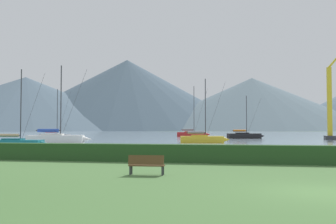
{
  "coord_description": "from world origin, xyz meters",
  "views": [
    {
      "loc": [
        -2.55,
        -14.44,
        2.23
      ],
      "look_at": [
        -14.59,
        45.66,
        4.76
      ],
      "focal_mm": 41.96,
      "sensor_mm": 36.0,
      "label": 1
    }
  ],
  "objects_px": {
    "sailboat_slip_7": "(203,139)",
    "sailboat_slip_1": "(192,134)",
    "sailboat_slip_5": "(55,136)",
    "sailboat_slip_0": "(17,143)",
    "sailboat_slip_3": "(57,138)",
    "park_bench_near_path": "(146,164)",
    "dock_crane": "(331,105)",
    "sailboat_slip_4": "(244,135)"
  },
  "relations": [
    {
      "from": "sailboat_slip_7",
      "to": "sailboat_slip_1",
      "type": "bearing_deg",
      "value": 90.07
    },
    {
      "from": "sailboat_slip_5",
      "to": "sailboat_slip_7",
      "type": "height_order",
      "value": "sailboat_slip_5"
    },
    {
      "from": "sailboat_slip_0",
      "to": "sailboat_slip_3",
      "type": "relative_size",
      "value": 0.78
    },
    {
      "from": "sailboat_slip_1",
      "to": "sailboat_slip_7",
      "type": "distance_m",
      "value": 43.91
    },
    {
      "from": "sailboat_slip_1",
      "to": "park_bench_near_path",
      "type": "xyz_separation_m",
      "value": [
        9.43,
        -84.53,
        -0.22
      ]
    },
    {
      "from": "dock_crane",
      "to": "sailboat_slip_4",
      "type": "bearing_deg",
      "value": 159.45
    },
    {
      "from": "sailboat_slip_0",
      "to": "sailboat_slip_1",
      "type": "bearing_deg",
      "value": 72.3
    },
    {
      "from": "sailboat_slip_7",
      "to": "park_bench_near_path",
      "type": "xyz_separation_m",
      "value": [
        1.88,
        -41.27,
        -0.1
      ]
    },
    {
      "from": "sailboat_slip_0",
      "to": "sailboat_slip_1",
      "type": "distance_m",
      "value": 63.73
    },
    {
      "from": "dock_crane",
      "to": "sailboat_slip_1",
      "type": "bearing_deg",
      "value": 143.11
    },
    {
      "from": "dock_crane",
      "to": "sailboat_slip_3",
      "type": "bearing_deg",
      "value": -147.08
    },
    {
      "from": "sailboat_slip_7",
      "to": "sailboat_slip_4",
      "type": "bearing_deg",
      "value": 67.35
    },
    {
      "from": "sailboat_slip_0",
      "to": "dock_crane",
      "type": "relative_size",
      "value": 0.41
    },
    {
      "from": "sailboat_slip_3",
      "to": "park_bench_near_path",
      "type": "distance_m",
      "value": 40.71
    },
    {
      "from": "sailboat_slip_1",
      "to": "park_bench_near_path",
      "type": "relative_size",
      "value": 7.72
    },
    {
      "from": "sailboat_slip_5",
      "to": "park_bench_near_path",
      "type": "relative_size",
      "value": 6.0
    },
    {
      "from": "sailboat_slip_3",
      "to": "sailboat_slip_7",
      "type": "distance_m",
      "value": 21.49
    },
    {
      "from": "sailboat_slip_5",
      "to": "sailboat_slip_4",
      "type": "bearing_deg",
      "value": 13.37
    },
    {
      "from": "sailboat_slip_0",
      "to": "dock_crane",
      "type": "bearing_deg",
      "value": 36.57
    },
    {
      "from": "dock_crane",
      "to": "sailboat_slip_7",
      "type": "bearing_deg",
      "value": -137.58
    },
    {
      "from": "sailboat_slip_5",
      "to": "park_bench_near_path",
      "type": "xyz_separation_m",
      "value": [
        34.34,
        -57.16,
        -0.08
      ]
    },
    {
      "from": "sailboat_slip_1",
      "to": "sailboat_slip_3",
      "type": "xyz_separation_m",
      "value": [
        -12.73,
        -50.38,
        0.0
      ]
    },
    {
      "from": "sailboat_slip_7",
      "to": "sailboat_slip_3",
      "type": "bearing_deg",
      "value": -170.48
    },
    {
      "from": "sailboat_slip_4",
      "to": "sailboat_slip_5",
      "type": "bearing_deg",
      "value": 179.78
    },
    {
      "from": "sailboat_slip_1",
      "to": "dock_crane",
      "type": "height_order",
      "value": "dock_crane"
    },
    {
      "from": "sailboat_slip_3",
      "to": "sailboat_slip_0",
      "type": "bearing_deg",
      "value": -98.6
    },
    {
      "from": "sailboat_slip_1",
      "to": "dock_crane",
      "type": "xyz_separation_m",
      "value": [
        30.14,
        -22.62,
        5.9
      ]
    },
    {
      "from": "sailboat_slip_0",
      "to": "sailboat_slip_4",
      "type": "relative_size",
      "value": 0.96
    },
    {
      "from": "sailboat_slip_0",
      "to": "sailboat_slip_3",
      "type": "xyz_separation_m",
      "value": [
        -1.5,
        12.35,
        0.19
      ]
    },
    {
      "from": "sailboat_slip_5",
      "to": "dock_crane",
      "type": "relative_size",
      "value": 0.48
    },
    {
      "from": "sailboat_slip_3",
      "to": "dock_crane",
      "type": "distance_m",
      "value": 51.41
    },
    {
      "from": "sailboat_slip_0",
      "to": "sailboat_slip_5",
      "type": "relative_size",
      "value": 0.86
    },
    {
      "from": "sailboat_slip_3",
      "to": "sailboat_slip_4",
      "type": "height_order",
      "value": "sailboat_slip_3"
    },
    {
      "from": "sailboat_slip_1",
      "to": "sailboat_slip_3",
      "type": "relative_size",
      "value": 1.18
    },
    {
      "from": "sailboat_slip_0",
      "to": "sailboat_slip_4",
      "type": "xyz_separation_m",
      "value": [
        24.89,
        46.29,
        0.1
      ]
    },
    {
      "from": "sailboat_slip_0",
      "to": "dock_crane",
      "type": "height_order",
      "value": "dock_crane"
    },
    {
      "from": "sailboat_slip_3",
      "to": "sailboat_slip_1",
      "type": "bearing_deg",
      "value": 60.3
    },
    {
      "from": "sailboat_slip_0",
      "to": "sailboat_slip_3",
      "type": "bearing_deg",
      "value": 89.37
    },
    {
      "from": "park_bench_near_path",
      "to": "sailboat_slip_1",
      "type": "bearing_deg",
      "value": 93.21
    },
    {
      "from": "sailboat_slip_7",
      "to": "park_bench_near_path",
      "type": "height_order",
      "value": "sailboat_slip_7"
    },
    {
      "from": "sailboat_slip_4",
      "to": "sailboat_slip_1",
      "type": "bearing_deg",
      "value": 113.67
    },
    {
      "from": "sailboat_slip_5",
      "to": "dock_crane",
      "type": "xyz_separation_m",
      "value": [
        55.05,
        4.75,
        6.04
      ]
    }
  ]
}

